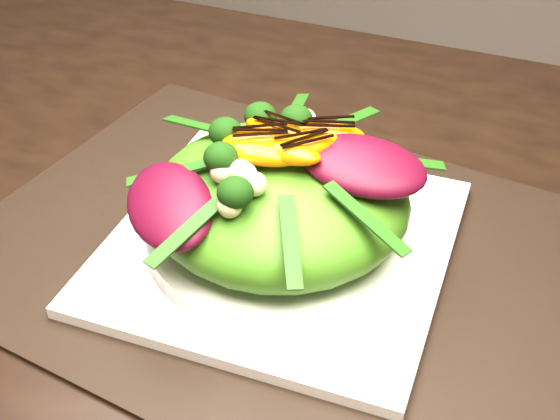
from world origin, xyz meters
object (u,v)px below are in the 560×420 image
at_px(salad_bowl, 280,232).
at_px(orange_segment, 265,138).
at_px(placemat, 280,251).
at_px(lettuce_mound, 280,198).
at_px(plate_base, 280,244).
at_px(dining_table, 52,202).

height_order(salad_bowl, orange_segment, orange_segment).
bearing_deg(orange_segment, placemat, -34.34).
xyz_separation_m(placemat, orange_segment, (-0.02, 0.01, 0.10)).
bearing_deg(lettuce_mound, salad_bowl, 0.00).
distance_m(plate_base, orange_segment, 0.10).
height_order(salad_bowl, lettuce_mound, lettuce_mound).
distance_m(plate_base, lettuce_mound, 0.05).
bearing_deg(plate_base, dining_table, 178.75).
bearing_deg(dining_table, salad_bowl, -1.25).
bearing_deg(lettuce_mound, dining_table, 178.75).
distance_m(dining_table, salad_bowl, 0.25).
distance_m(salad_bowl, lettuce_mound, 0.04).
relative_size(placemat, plate_base, 1.87).
bearing_deg(placemat, orange_segment, 145.66).
bearing_deg(placemat, dining_table, 178.75).
distance_m(dining_table, plate_base, 0.25).
distance_m(placemat, plate_base, 0.01).
bearing_deg(salad_bowl, dining_table, 178.75).
height_order(placemat, orange_segment, orange_segment).
xyz_separation_m(lettuce_mound, orange_segment, (-0.02, 0.01, 0.05)).
distance_m(dining_table, orange_segment, 0.26).
bearing_deg(dining_table, placemat, -1.25).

